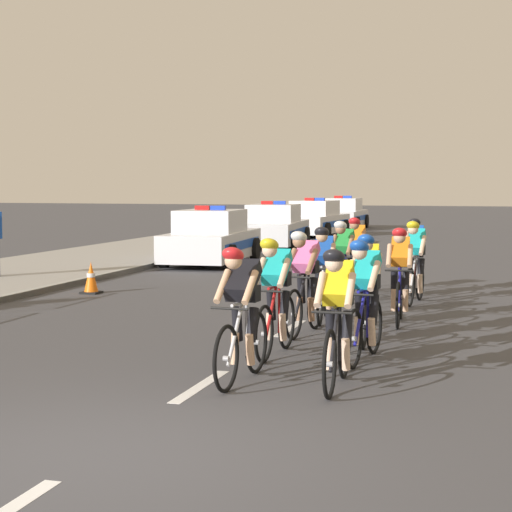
{
  "coord_description": "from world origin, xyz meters",
  "views": [
    {
      "loc": [
        3.24,
        -6.32,
        2.21
      ],
      "look_at": [
        -0.52,
        6.52,
        1.1
      ],
      "focal_mm": 62.06,
      "sensor_mm": 36.0,
      "label": 1
    }
  ],
  "objects": [
    {
      "name": "cyclist_sixth",
      "position": [
        1.32,
        5.66,
        0.79
      ],
      "size": [
        0.44,
        1.72,
        1.56
      ],
      "color": "black",
      "rests_on": "ground"
    },
    {
      "name": "cyclist_second",
      "position": [
        1.45,
        2.9,
        0.79
      ],
      "size": [
        0.42,
        1.72,
        1.56
      ],
      "color": "black",
      "rests_on": "ground"
    },
    {
      "name": "cyclist_eleventh",
      "position": [
        0.21,
        11.22,
        0.79
      ],
      "size": [
        0.42,
        1.72,
        1.56
      ],
      "color": "black",
      "rests_on": "ground"
    },
    {
      "name": "sidewalk_slab",
      "position": [
        -8.1,
        14.0,
        0.06
      ],
      "size": [
        4.71,
        60.0,
        0.12
      ],
      "primitive_type": "cube",
      "color": "gray",
      "rests_on": "ground"
    },
    {
      "name": "police_car_furthest",
      "position": [
        -4.69,
        35.73,
        0.68
      ],
      "size": [
        2.04,
        4.42,
        1.59
      ],
      "color": "silver",
      "rests_on": "ground"
    },
    {
      "name": "cyclist_lead",
      "position": [
        0.38,
        2.88,
        0.79
      ],
      "size": [
        0.43,
        1.72,
        1.56
      ],
      "color": "black",
      "rests_on": "ground"
    },
    {
      "name": "police_car_third",
      "position": [
        -4.69,
        29.54,
        0.68
      ],
      "size": [
        2.27,
        4.53,
        1.59
      ],
      "color": "white",
      "rests_on": "ground"
    },
    {
      "name": "cyclist_ninth",
      "position": [
        0.25,
        9.63,
        0.79
      ],
      "size": [
        0.43,
        1.72,
        1.56
      ],
      "color": "black",
      "rests_on": "ground"
    },
    {
      "name": "lane_markings_centre",
      "position": [
        0.0,
        12.59,
        0.0
      ],
      "size": [
        0.14,
        29.6,
        0.01
      ],
      "color": "white",
      "rests_on": "ground"
    },
    {
      "name": "kerb_edge",
      "position": [
        -5.82,
        14.0,
        0.07
      ],
      "size": [
        0.16,
        60.0,
        0.13
      ],
      "primitive_type": "cube",
      "color": "#9E9E99",
      "rests_on": "ground"
    },
    {
      "name": "cyclist_fifth",
      "position": [
        0.34,
        6.12,
        0.79
      ],
      "size": [
        0.45,
        1.72,
        1.56
      ],
      "color": "black",
      "rests_on": "ground"
    },
    {
      "name": "cyclist_seventh",
      "position": [
        0.34,
        7.38,
        0.79
      ],
      "size": [
        0.45,
        1.72,
        1.56
      ],
      "color": "black",
      "rests_on": "ground"
    },
    {
      "name": "cyclist_third",
      "position": [
        0.34,
        4.45,
        0.79
      ],
      "size": [
        0.42,
        1.72,
        1.56
      ],
      "color": "black",
      "rests_on": "ground"
    },
    {
      "name": "police_car_second",
      "position": [
        -4.69,
        22.97,
        0.68
      ],
      "size": [
        2.24,
        4.52,
        1.59
      ],
      "color": "silver",
      "rests_on": "ground"
    },
    {
      "name": "cyclist_twelfth",
      "position": [
        1.39,
        11.18,
        0.79
      ],
      "size": [
        0.42,
        1.72,
        1.56
      ],
      "color": "black",
      "rests_on": "ground"
    },
    {
      "name": "cyclist_eighth",
      "position": [
        1.54,
        7.47,
        0.79
      ],
      "size": [
        0.44,
        1.72,
        1.56
      ],
      "color": "black",
      "rests_on": "ground"
    },
    {
      "name": "police_car_nearest",
      "position": [
        -4.69,
        16.43,
        0.68
      ],
      "size": [
        2.19,
        4.49,
        1.59
      ],
      "color": "silver",
      "rests_on": "ground"
    },
    {
      "name": "cyclist_fourth",
      "position": [
        1.49,
        4.43,
        0.79
      ],
      "size": [
        0.45,
        1.72,
        1.56
      ],
      "color": "black",
      "rests_on": "ground"
    },
    {
      "name": "cyclist_tenth",
      "position": [
        1.52,
        9.89,
        0.79
      ],
      "size": [
        0.44,
        1.72,
        1.56
      ],
      "color": "black",
      "rests_on": "ground"
    },
    {
      "name": "traffic_cone_near",
      "position": [
        -4.86,
        9.6,
        0.31
      ],
      "size": [
        0.36,
        0.36,
        0.64
      ],
      "color": "black",
      "rests_on": "ground"
    },
    {
      "name": "ground_plane",
      "position": [
        0.0,
        0.0,
        0.0
      ],
      "size": [
        160.0,
        160.0,
        0.0
      ],
      "primitive_type": "plane",
      "color": "#424247"
    }
  ]
}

